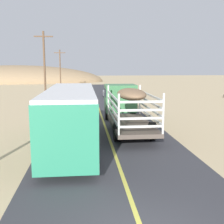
{
  "coord_description": "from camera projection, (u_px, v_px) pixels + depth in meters",
  "views": [
    {
      "loc": [
        -1.5,
        -6.21,
        4.47
      ],
      "look_at": [
        0.0,
        8.76,
        1.96
      ],
      "focal_mm": 44.69,
      "sensor_mm": 36.0,
      "label": 1
    }
  ],
  "objects": [
    {
      "name": "distant_hill",
      "position": [
        15.0,
        82.0,
        76.61
      ],
      "size": [
        48.26,
        20.84,
        9.12
      ],
      "primitive_type": "ellipsoid",
      "color": "#997C5A",
      "rests_on": "ground"
    },
    {
      "name": "power_pole_mid",
      "position": [
        44.0,
        65.0,
        32.9
      ],
      "size": [
        2.2,
        0.24,
        8.41
      ],
      "color": "brown",
      "rests_on": "ground"
    },
    {
      "name": "livestock_truck",
      "position": [
        124.0,
        102.0,
        20.93
      ],
      "size": [
        2.53,
        9.7,
        3.02
      ],
      "color": "#3F7F4C",
      "rests_on": "road_surface"
    },
    {
      "name": "car_far",
      "position": [
        110.0,
        93.0,
        38.92
      ],
      "size": [
        1.8,
        4.4,
        1.46
      ],
      "color": "silver",
      "rests_on": "road_surface"
    },
    {
      "name": "bus",
      "position": [
        71.0,
        116.0,
        15.1
      ],
      "size": [
        2.54,
        10.0,
        3.21
      ],
      "color": "#2D8C66",
      "rests_on": "road_surface"
    },
    {
      "name": "power_pole_far",
      "position": [
        60.0,
        68.0,
        54.77
      ],
      "size": [
        2.2,
        0.24,
        7.52
      ],
      "color": "brown",
      "rests_on": "ground"
    }
  ]
}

